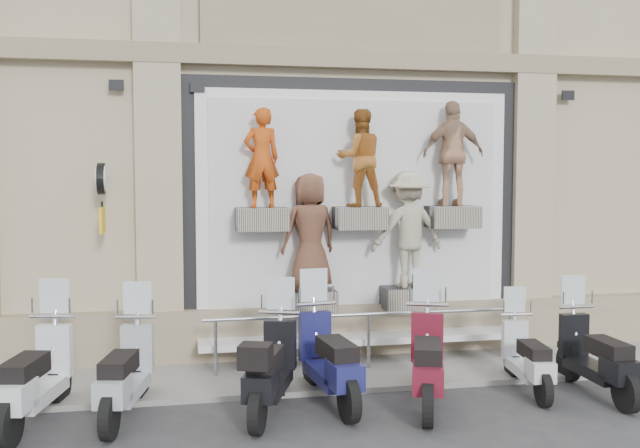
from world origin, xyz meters
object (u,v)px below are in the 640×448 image
at_px(scooter_g, 527,343).
at_px(scooter_h, 597,339).
at_px(scooter_c, 125,354).
at_px(scooter_d, 271,349).
at_px(scooter_e, 329,340).
at_px(guard_rail, 369,343).
at_px(clock_sign_bracket, 102,189).
at_px(scooter_f, 428,341).
at_px(scooter_b, 35,356).

bearing_deg(scooter_g, scooter_h, -13.53).
xyz_separation_m(scooter_c, scooter_d, (1.78, -0.16, 0.02)).
relative_size(scooter_c, scooter_e, 0.94).
relative_size(scooter_d, scooter_g, 1.18).
height_order(guard_rail, clock_sign_bracket, clock_sign_bracket).
relative_size(scooter_g, scooter_h, 0.89).
bearing_deg(guard_rail, scooter_f, -78.47).
relative_size(clock_sign_bracket, scooter_d, 0.50).
xyz_separation_m(clock_sign_bracket, scooter_g, (5.80, -1.83, -2.11)).
bearing_deg(guard_rail, scooter_e, -123.77).
bearing_deg(scooter_d, scooter_b, -163.50).
bearing_deg(scooter_f, scooter_b, -163.87).
height_order(scooter_c, scooter_f, scooter_f).
xyz_separation_m(scooter_e, scooter_f, (1.23, -0.35, 0.01)).
distance_m(guard_rail, scooter_g, 2.35).
relative_size(scooter_d, scooter_h, 1.05).
bearing_deg(scooter_g, scooter_f, -160.92).
bearing_deg(scooter_f, clock_sign_bracket, 172.12).
distance_m(clock_sign_bracket, scooter_c, 2.77).
xyz_separation_m(scooter_b, scooter_f, (4.85, -0.24, 0.02)).
bearing_deg(guard_rail, scooter_c, -158.01).
bearing_deg(scooter_h, scooter_d, 179.06).
bearing_deg(guard_rail, scooter_h, -31.48).
distance_m(scooter_f, scooter_g, 1.60).
relative_size(guard_rail, scooter_c, 2.55).
bearing_deg(scooter_g, scooter_d, -169.26).
bearing_deg(scooter_e, guard_rail, 49.47).
relative_size(clock_sign_bracket, scooter_c, 0.51).
height_order(scooter_e, scooter_h, scooter_e).
bearing_deg(scooter_c, guard_rail, 32.42).
distance_m(scooter_b, scooter_e, 3.63).
xyz_separation_m(scooter_d, scooter_f, (2.03, -0.12, 0.04)).
height_order(scooter_c, scooter_g, scooter_c).
xyz_separation_m(guard_rail, scooter_b, (-4.51, -1.44, 0.38)).
height_order(scooter_b, scooter_d, scooter_b).
distance_m(scooter_b, scooter_h, 7.26).
bearing_deg(scooter_e, scooter_g, -7.46).
bearing_deg(clock_sign_bracket, guard_rail, -6.84).
relative_size(scooter_f, scooter_h, 1.09).
bearing_deg(clock_sign_bracket, scooter_f, -26.82).
bearing_deg(scooter_h, guard_rail, 149.16).
height_order(scooter_e, scooter_f, scooter_f).
distance_m(scooter_e, scooter_g, 2.79).
relative_size(clock_sign_bracket, scooter_b, 0.49).
height_order(guard_rail, scooter_g, scooter_g).
bearing_deg(scooter_e, scooter_d, -170.29).
xyz_separation_m(scooter_b, scooter_g, (6.41, 0.08, -0.15)).
bearing_deg(scooter_d, scooter_h, 17.39).
xyz_separation_m(guard_rail, scooter_h, (2.75, -1.68, 0.32)).
height_order(scooter_b, scooter_e, scooter_e).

